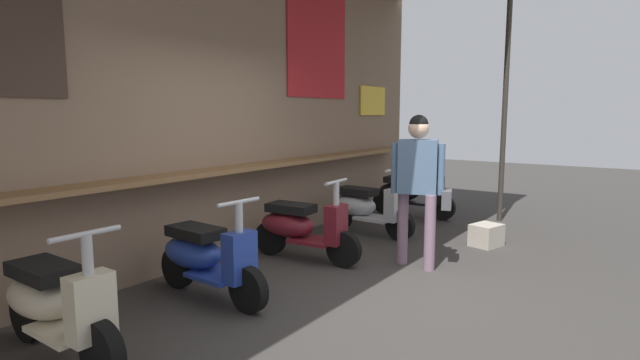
% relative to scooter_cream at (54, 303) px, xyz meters
% --- Properties ---
extents(ground_plane, '(27.74, 27.74, 0.00)m').
position_rel_scooter_cream_xyz_m(ground_plane, '(2.16, -1.08, -0.39)').
color(ground_plane, '#383533').
extents(market_stall_facade, '(9.91, 2.51, 3.82)m').
position_rel_scooter_cream_xyz_m(market_stall_facade, '(2.16, 0.78, 1.73)').
color(market_stall_facade, '#7F6651').
rests_on(market_stall_facade, ground_plane).
extents(scooter_cream, '(0.46, 1.40, 0.97)m').
position_rel_scooter_cream_xyz_m(scooter_cream, '(0.00, 0.00, 0.00)').
color(scooter_cream, beige).
rests_on(scooter_cream, ground_plane).
extents(scooter_blue, '(0.49, 1.40, 0.97)m').
position_rel_scooter_cream_xyz_m(scooter_blue, '(1.37, -0.00, 0.00)').
color(scooter_blue, '#233D9E').
rests_on(scooter_blue, ground_plane).
extents(scooter_maroon, '(0.50, 1.40, 0.97)m').
position_rel_scooter_cream_xyz_m(scooter_maroon, '(2.83, -0.00, 0.00)').
color(scooter_maroon, maroon).
rests_on(scooter_maroon, ground_plane).
extents(scooter_silver, '(0.47, 1.40, 0.97)m').
position_rel_scooter_cream_xyz_m(scooter_silver, '(4.32, -0.00, 0.00)').
color(scooter_silver, '#B2B5BA').
rests_on(scooter_silver, ground_plane).
extents(scooter_black, '(0.48, 1.40, 0.97)m').
position_rel_scooter_cream_xyz_m(scooter_black, '(5.81, -0.00, 0.00)').
color(scooter_black, black).
rests_on(scooter_black, ground_plane).
extents(shopper_with_handbag, '(0.42, 0.66, 1.68)m').
position_rel_scooter_cream_xyz_m(shopper_with_handbag, '(3.34, -1.24, 0.64)').
color(shopper_with_handbag, gray).
rests_on(shopper_with_handbag, ground_plane).
extents(merchandise_crate, '(0.45, 0.40, 0.28)m').
position_rel_scooter_cream_xyz_m(merchandise_crate, '(4.67, -1.62, -0.25)').
color(merchandise_crate, '#B2A899').
rests_on(merchandise_crate, ground_plane).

